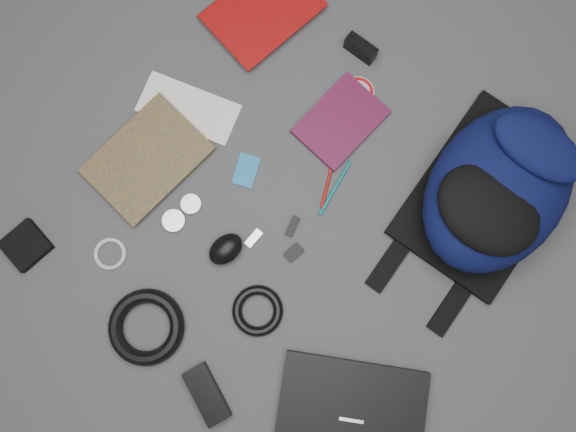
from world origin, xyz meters
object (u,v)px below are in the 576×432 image
Objects in this scene: laptop at (350,419)px; mouse at (226,249)px; compact_camera at (361,48)px; pouch at (26,245)px; backpack at (498,189)px; comic_book at (119,131)px; power_brick at (207,394)px; dvd_case at (341,122)px.

mouse reaches higher than laptop.
compact_camera is 0.97m from pouch.
backpack is 1.14m from pouch.
compact_camera reaches higher than pouch.
mouse is (0.40, -0.07, 0.01)m from comic_book.
laptop is at bearing 9.82° from pouch.
power_brick is at bearing 179.45° from laptop.
mouse is at bearing 35.98° from pouch.
power_brick is at bearing -25.22° from comic_book.
comic_book is (-0.83, -0.42, -0.09)m from backpack.
dvd_case is at bearing -172.63° from backpack.
laptop is at bearing -45.50° from dvd_case.
power_brick is at bearing -72.47° from dvd_case.
backpack reaches higher than power_brick.
laptop is 3.99× the size of compact_camera.
mouse reaches higher than dvd_case.
dvd_case is (-0.40, -0.06, -0.09)m from backpack.
mouse is at bearing 144.40° from power_brick.
dvd_case is (0.43, 0.36, -0.00)m from comic_book.
comic_book is 0.40m from mouse.
mouse is 0.95× the size of pouch.
compact_camera is (-0.47, 0.12, -0.08)m from backpack.
compact_camera is at bearing 63.96° from comic_book.
mouse is at bearing 135.59° from laptop.
laptop is 0.72m from dvd_case.
dvd_case is at bearing 99.78° from laptop.
pouch is at bearing -111.25° from compact_camera.
compact_camera is at bearing 106.60° from mouse.
backpack is at bearing 61.78° from mouse.
mouse is 0.49m from pouch.
backpack is 0.64m from laptop.
dvd_case is 0.83m from pouch.
dvd_case is 0.43m from mouse.
backpack reaches higher than laptop.
comic_book is at bearing -177.54° from mouse.
power_brick reaches higher than pouch.
laptop reaches higher than pouch.
pouch is at bearing -82.16° from comic_book.
dvd_case is (-0.44, 0.57, -0.01)m from laptop.
pouch is at bearing -114.44° from dvd_case.
backpack is 2.26× the size of dvd_case.
mouse is (-0.03, -0.43, 0.02)m from dvd_case.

